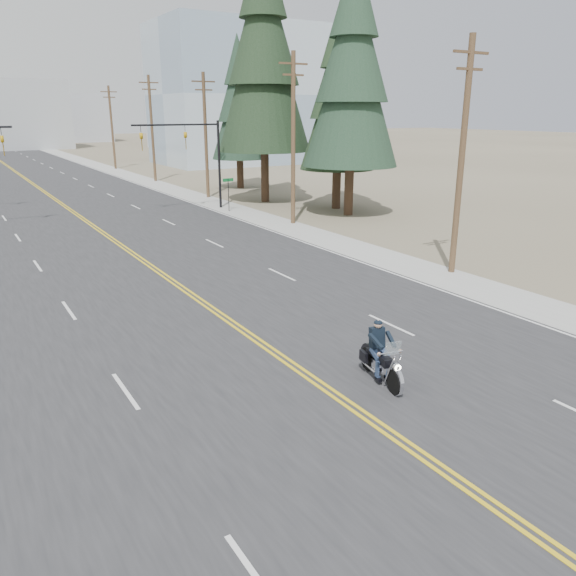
{
  "coord_description": "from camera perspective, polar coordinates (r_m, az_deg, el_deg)",
  "views": [
    {
      "loc": [
        -8.55,
        -10.77,
        7.68
      ],
      "look_at": [
        1.51,
        5.69,
        1.6
      ],
      "focal_mm": 35.0,
      "sensor_mm": 36.0,
      "label": 1
    }
  ],
  "objects": [
    {
      "name": "utility_pole_e",
      "position": [
        83.49,
        -17.46,
        15.4
      ],
      "size": [
        2.2,
        0.3,
        11.0
      ],
      "color": "brown",
      "rests_on": "ground"
    },
    {
      "name": "haze_bldg_e",
      "position": [
        164.24,
        -20.45,
        15.88
      ],
      "size": [
        14.0,
        14.0,
        12.0
      ],
      "primitive_type": "cube",
      "color": "#B7BCC6",
      "rests_on": "ground"
    },
    {
      "name": "glass_building",
      "position": [
        90.4,
        -5.04,
        18.91
      ],
      "size": [
        24.0,
        16.0,
        20.0
      ],
      "primitive_type": "cube",
      "color": "#9EB5CC",
      "rests_on": "ground"
    },
    {
      "name": "conifer_tall",
      "position": [
        50.34,
        -2.51,
        23.12
      ],
      "size": [
        7.91,
        7.91,
        21.98
      ],
      "rotation": [
        0.0,
        0.0,
        0.17
      ],
      "color": "#382619",
      "rests_on": "ground"
    },
    {
      "name": "utility_pole_d",
      "position": [
        67.17,
        -13.67,
        15.59
      ],
      "size": [
        2.2,
        0.3,
        11.5
      ],
      "color": "brown",
      "rests_on": "ground"
    },
    {
      "name": "utility_pole_c",
      "position": [
        53.15,
        -8.37,
        15.23
      ],
      "size": [
        2.2,
        0.3,
        11.0
      ],
      "color": "brown",
      "rests_on": "ground"
    },
    {
      "name": "street_sign",
      "position": [
        45.51,
        -6.08,
        9.99
      ],
      "size": [
        0.9,
        0.06,
        2.62
      ],
      "color": "black",
      "rests_on": "ground"
    },
    {
      "name": "traffic_mast_right",
      "position": [
        46.3,
        -9.4,
        13.88
      ],
      "size": [
        7.1,
        0.26,
        7.0
      ],
      "color": "black",
      "rests_on": "ground"
    },
    {
      "name": "conifer_mid",
      "position": [
        46.58,
        5.19,
        19.29
      ],
      "size": [
        6.0,
        6.0,
        16.01
      ],
      "rotation": [
        0.0,
        0.0,
        0.07
      ],
      "color": "#382619",
      "rests_on": "ground"
    },
    {
      "name": "conifer_far",
      "position": [
        59.61,
        -5.06,
        18.34
      ],
      "size": [
        5.61,
        5.61,
        15.02
      ],
      "rotation": [
        0.0,
        0.0,
        0.18
      ],
      "color": "#382619",
      "rests_on": "ground"
    },
    {
      "name": "conifer_near",
      "position": [
        43.67,
        6.6,
        21.41
      ],
      "size": [
        7.07,
        7.07,
        18.7
      ],
      "rotation": [
        0.0,
        0.0,
        -0.37
      ],
      "color": "#382619",
      "rests_on": "ground"
    },
    {
      "name": "haze_bldg_c",
      "position": [
        130.17,
        -10.01,
        17.84
      ],
      "size": [
        16.0,
        12.0,
        18.0
      ],
      "primitive_type": "cube",
      "color": "#B7BCC6",
      "rests_on": "ground"
    },
    {
      "name": "sidewalk_right",
      "position": [
        83.57,
        -17.77,
        11.43
      ],
      "size": [
        3.0,
        200.0,
        0.01
      ],
      "primitive_type": "cube",
      "color": "#A5A5A0",
      "rests_on": "ground"
    },
    {
      "name": "road",
      "position": [
        81.58,
        -25.72,
        10.42
      ],
      "size": [
        20.0,
        200.0,
        0.01
      ],
      "primitive_type": "cube",
      "color": "#303033",
      "rests_on": "ground"
    },
    {
      "name": "haze_bldg_b",
      "position": [
        136.77,
        -25.48,
        15.61
      ],
      "size": [
        18.0,
        14.0,
        14.0
      ],
      "primitive_type": "cube",
      "color": "#ADB2B7",
      "rests_on": "ground"
    },
    {
      "name": "utility_pole_a",
      "position": [
        28.27,
        17.25,
        12.79
      ],
      "size": [
        2.2,
        0.3,
        11.0
      ],
      "color": "brown",
      "rests_on": "ground"
    },
    {
      "name": "motorcyclist",
      "position": [
        16.78,
        9.5,
        -6.53
      ],
      "size": [
        1.5,
        2.51,
        1.83
      ],
      "primitive_type": null,
      "rotation": [
        0.0,
        0.0,
        2.92
      ],
      "color": "black",
      "rests_on": "ground"
    },
    {
      "name": "utility_pole_b",
      "position": [
        39.83,
        0.53,
        15.06
      ],
      "size": [
        2.2,
        0.3,
        11.5
      ],
      "color": "brown",
      "rests_on": "ground"
    },
    {
      "name": "ground_plane",
      "position": [
        15.75,
        6.26,
        -11.81
      ],
      "size": [
        400.0,
        400.0,
        0.0
      ],
      "primitive_type": "plane",
      "color": "#776D56",
      "rests_on": "ground"
    }
  ]
}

